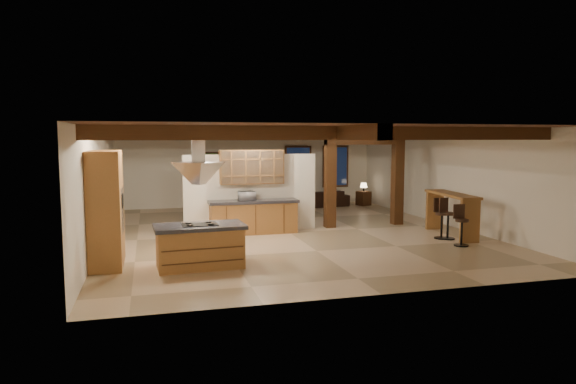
{
  "coord_description": "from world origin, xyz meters",
  "views": [
    {
      "loc": [
        -3.78,
        -13.8,
        2.67
      ],
      "look_at": [
        0.1,
        0.5,
        1.1
      ],
      "focal_mm": 32.0,
      "sensor_mm": 36.0,
      "label": 1
    }
  ],
  "objects_px": {
    "kitchen_island": "(200,246)",
    "sofa": "(321,199)",
    "dining_table": "(263,209)",
    "bar_counter": "(451,207)"
  },
  "relations": [
    {
      "from": "kitchen_island",
      "to": "sofa",
      "type": "height_order",
      "value": "kitchen_island"
    },
    {
      "from": "kitchen_island",
      "to": "sofa",
      "type": "distance_m",
      "value": 9.95
    },
    {
      "from": "dining_table",
      "to": "sofa",
      "type": "relative_size",
      "value": 0.87
    },
    {
      "from": "sofa",
      "to": "dining_table",
      "type": "bearing_deg",
      "value": 32.25
    },
    {
      "from": "dining_table",
      "to": "bar_counter",
      "type": "relative_size",
      "value": 0.81
    },
    {
      "from": "bar_counter",
      "to": "dining_table",
      "type": "bearing_deg",
      "value": 136.0
    },
    {
      "from": "kitchen_island",
      "to": "bar_counter",
      "type": "relative_size",
      "value": 0.83
    },
    {
      "from": "kitchen_island",
      "to": "dining_table",
      "type": "xyz_separation_m",
      "value": [
        2.62,
        5.89,
        -0.13
      ]
    },
    {
      "from": "kitchen_island",
      "to": "bar_counter",
      "type": "distance_m",
      "value": 7.17
    },
    {
      "from": "bar_counter",
      "to": "kitchen_island",
      "type": "bearing_deg",
      "value": -166.21
    }
  ]
}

